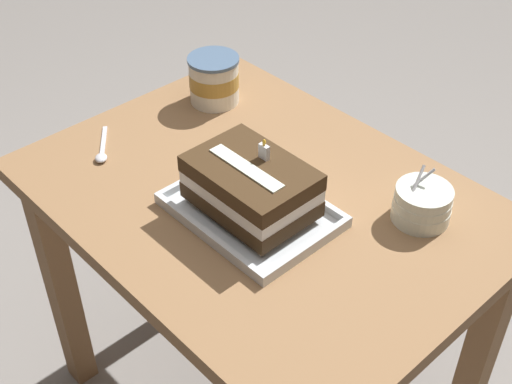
% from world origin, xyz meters
% --- Properties ---
extents(dining_table, '(0.95, 0.70, 0.74)m').
position_xyz_m(dining_table, '(0.00, 0.00, 0.61)').
color(dining_table, olive).
rests_on(dining_table, ground_plane).
extents(foil_tray, '(0.32, 0.23, 0.02)m').
position_xyz_m(foil_tray, '(0.04, -0.06, 0.75)').
color(foil_tray, silver).
rests_on(foil_tray, dining_table).
extents(birthday_cake, '(0.23, 0.16, 0.14)m').
position_xyz_m(birthday_cake, '(0.04, -0.06, 0.82)').
color(birthday_cake, '#3D2916').
rests_on(birthday_cake, foil_tray).
extents(bowl_stack, '(0.11, 0.11, 0.11)m').
position_xyz_m(bowl_stack, '(0.27, 0.17, 0.78)').
color(bowl_stack, silver).
rests_on(bowl_stack, dining_table).
extents(ice_cream_tub, '(0.12, 0.12, 0.12)m').
position_xyz_m(ice_cream_tub, '(-0.34, 0.16, 0.80)').
color(ice_cream_tub, silver).
rests_on(ice_cream_tub, dining_table).
extents(serving_spoon_near_tray, '(0.13, 0.10, 0.01)m').
position_xyz_m(serving_spoon_near_tray, '(-0.33, -0.17, 0.75)').
color(serving_spoon_near_tray, silver).
rests_on(serving_spoon_near_tray, dining_table).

